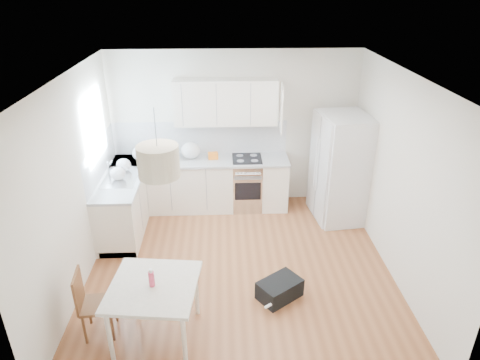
{
  "coord_description": "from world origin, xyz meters",
  "views": [
    {
      "loc": [
        -0.2,
        -4.93,
        3.77
      ],
      "look_at": [
        0.02,
        0.4,
        1.2
      ],
      "focal_mm": 32.0,
      "sensor_mm": 36.0,
      "label": 1
    }
  ],
  "objects_px": {
    "dining_table": "(154,291)",
    "dining_chair": "(98,303)",
    "refrigerator": "(342,168)",
    "gym_bag": "(280,289)"
  },
  "relations": [
    {
      "from": "dining_table",
      "to": "dining_chair",
      "type": "xyz_separation_m",
      "value": [
        -0.66,
        0.1,
        -0.23
      ]
    },
    {
      "from": "refrigerator",
      "to": "dining_table",
      "type": "height_order",
      "value": "refrigerator"
    },
    {
      "from": "refrigerator",
      "to": "dining_table",
      "type": "bearing_deg",
      "value": -142.99
    },
    {
      "from": "refrigerator",
      "to": "gym_bag",
      "type": "xyz_separation_m",
      "value": [
        -1.24,
        -2.01,
        -0.78
      ]
    },
    {
      "from": "refrigerator",
      "to": "dining_table",
      "type": "relative_size",
      "value": 1.75
    },
    {
      "from": "dining_table",
      "to": "dining_chair",
      "type": "bearing_deg",
      "value": 178.05
    },
    {
      "from": "dining_table",
      "to": "gym_bag",
      "type": "relative_size",
      "value": 1.91
    },
    {
      "from": "gym_bag",
      "to": "refrigerator",
      "type": "bearing_deg",
      "value": 22.67
    },
    {
      "from": "dining_chair",
      "to": "dining_table",
      "type": "bearing_deg",
      "value": -14.25
    },
    {
      "from": "dining_table",
      "to": "dining_chair",
      "type": "relative_size",
      "value": 1.22
    }
  ]
}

